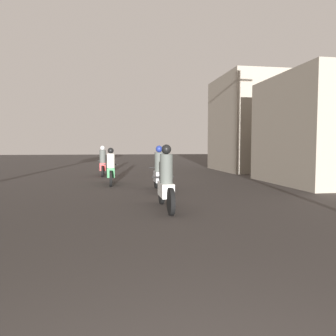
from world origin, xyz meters
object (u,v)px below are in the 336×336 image
at_px(motorcycle_red, 103,164).
at_px(building_right_near, 333,130).
at_px(motorcycle_green, 111,170).
at_px(motorcycle_silver, 159,173).
at_px(building_right_far, 258,124).
at_px(motorcycle_white, 166,184).

distance_m(motorcycle_red, building_right_near, 11.07).
bearing_deg(motorcycle_green, building_right_near, -11.92).
relative_size(motorcycle_silver, building_right_near, 0.40).
bearing_deg(building_right_far, building_right_near, -90.68).
xyz_separation_m(motorcycle_red, building_right_near, (9.68, -5.14, 1.61)).
distance_m(motorcycle_white, building_right_near, 9.14).
bearing_deg(motorcycle_silver, motorcycle_white, -92.68).
bearing_deg(motorcycle_green, motorcycle_white, -80.76).
distance_m(motorcycle_silver, motorcycle_green, 2.80).
distance_m(motorcycle_red, building_right_far, 10.31).
distance_m(building_right_near, building_right_far, 7.54).
relative_size(motorcycle_silver, motorcycle_green, 1.01).
bearing_deg(motorcycle_red, building_right_far, 16.68).
relative_size(motorcycle_silver, motorcycle_red, 1.06).
bearing_deg(motorcycle_white, building_right_far, 55.61).
bearing_deg(motorcycle_green, motorcycle_silver, -57.81).
height_order(motorcycle_silver, motorcycle_green, motorcycle_silver).
height_order(motorcycle_white, building_right_near, building_right_near).
xyz_separation_m(motorcycle_white, motorcycle_green, (-1.40, 5.59, -0.04)).
height_order(motorcycle_red, building_right_near, building_right_near).
bearing_deg(building_right_near, motorcycle_silver, -171.80).
xyz_separation_m(motorcycle_white, motorcycle_silver, (0.29, 3.35, -0.00)).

